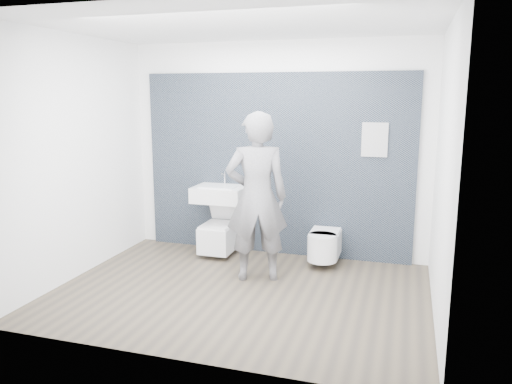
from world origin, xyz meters
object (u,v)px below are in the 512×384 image
(toilet_rounded, at_px, (324,245))
(visitor, at_px, (257,197))
(washbasin, at_px, (220,194))
(toilet_square, at_px, (219,235))

(toilet_rounded, height_order, visitor, visitor)
(toilet_rounded, distance_m, visitor, 1.19)
(washbasin, xyz_separation_m, toilet_rounded, (1.41, -0.06, -0.56))
(toilet_square, relative_size, visitor, 0.39)
(toilet_rounded, bearing_deg, toilet_square, 179.09)
(washbasin, bearing_deg, visitor, -45.17)
(visitor, bearing_deg, toilet_square, -63.46)
(visitor, bearing_deg, toilet_rounded, -154.44)
(washbasin, distance_m, toilet_square, 0.57)
(washbasin, bearing_deg, toilet_square, -90.00)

